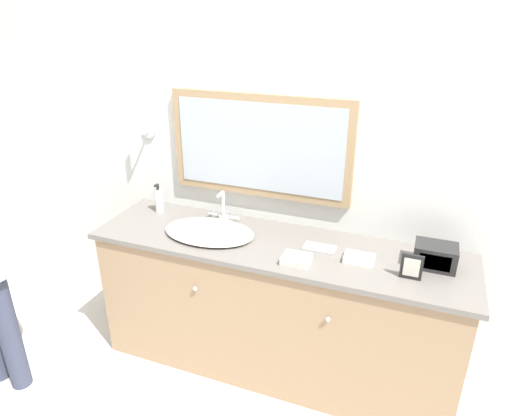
# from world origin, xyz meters

# --- Properties ---
(ground_plane) EXTENTS (14.00, 14.00, 0.00)m
(ground_plane) POSITION_xyz_m (0.00, 0.00, 0.00)
(ground_plane) COLOR silver
(wall_back) EXTENTS (8.00, 0.18, 2.55)m
(wall_back) POSITION_xyz_m (-0.00, 0.63, 1.28)
(wall_back) COLOR silver
(wall_back) RESTS_ON ground_plane
(vanity_counter) EXTENTS (2.13, 0.58, 0.86)m
(vanity_counter) POSITION_xyz_m (0.00, 0.31, 0.43)
(vanity_counter) COLOR #937556
(vanity_counter) RESTS_ON ground_plane
(sink_basin) EXTENTS (0.54, 0.41, 0.20)m
(sink_basin) POSITION_xyz_m (-0.40, 0.29, 0.88)
(sink_basin) COLOR silver
(sink_basin) RESTS_ON vanity_counter
(soap_bottle) EXTENTS (0.05, 0.05, 0.19)m
(soap_bottle) POSITION_xyz_m (-0.84, 0.46, 0.94)
(soap_bottle) COLOR white
(soap_bottle) RESTS_ON vanity_counter
(appliance_box) EXTENTS (0.21, 0.15, 0.12)m
(appliance_box) POSITION_xyz_m (0.83, 0.38, 0.92)
(appliance_box) COLOR black
(appliance_box) RESTS_ON vanity_counter
(picture_frame) EXTENTS (0.10, 0.01, 0.13)m
(picture_frame) POSITION_xyz_m (0.72, 0.21, 0.92)
(picture_frame) COLOR black
(picture_frame) RESTS_ON vanity_counter
(hand_towel_near_sink) EXTENTS (0.14, 0.12, 0.04)m
(hand_towel_near_sink) POSITION_xyz_m (0.16, 0.16, 0.88)
(hand_towel_near_sink) COLOR silver
(hand_towel_near_sink) RESTS_ON vanity_counter
(hand_towel_far_corner) EXTENTS (0.15, 0.10, 0.03)m
(hand_towel_far_corner) POSITION_xyz_m (0.46, 0.29, 0.87)
(hand_towel_far_corner) COLOR white
(hand_towel_far_corner) RESTS_ON vanity_counter
(metal_tray) EXTENTS (0.17, 0.09, 0.01)m
(metal_tray) POSITION_xyz_m (0.24, 0.35, 0.86)
(metal_tray) COLOR #ADADB2
(metal_tray) RESTS_ON vanity_counter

